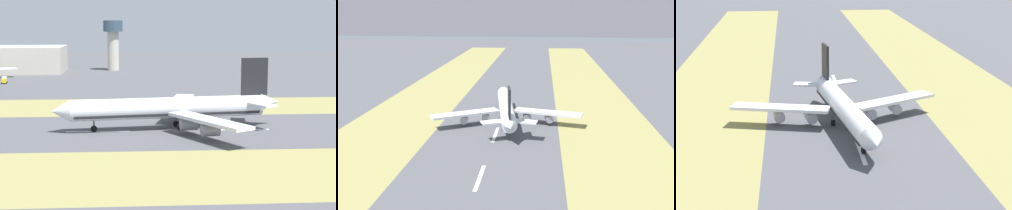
% 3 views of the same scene
% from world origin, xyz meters
% --- Properties ---
extents(ground_plane, '(800.00, 800.00, 0.00)m').
position_xyz_m(ground_plane, '(0.00, 0.00, 0.00)').
color(ground_plane, '#4C4C51').
extents(grass_median_west, '(40.00, 600.00, 0.01)m').
position_xyz_m(grass_median_west, '(-45.00, 0.00, 0.00)').
color(grass_median_west, olive).
rests_on(grass_median_west, ground).
extents(grass_median_east, '(40.00, 600.00, 0.01)m').
position_xyz_m(grass_median_east, '(45.00, 0.00, 0.00)').
color(grass_median_east, olive).
rests_on(grass_median_east, ground).
extents(centreline_dash_mid, '(1.20, 18.00, 0.01)m').
position_xyz_m(centreline_dash_mid, '(0.00, -17.28, 0.01)').
color(centreline_dash_mid, silver).
rests_on(centreline_dash_mid, ground).
extents(centreline_dash_far, '(1.20, 18.00, 0.01)m').
position_xyz_m(centreline_dash_far, '(0.00, 22.72, 0.01)').
color(centreline_dash_far, silver).
rests_on(centreline_dash_far, ground).
extents(airplane_main_jet, '(63.53, 67.12, 20.20)m').
position_xyz_m(airplane_main_jet, '(2.62, 0.83, 6.02)').
color(airplane_main_jet, silver).
rests_on(airplane_main_jet, ground).
extents(control_tower, '(12.00, 12.00, 30.69)m').
position_xyz_m(control_tower, '(191.71, 24.02, 18.92)').
color(control_tower, '#BCB7A8').
rests_on(control_tower, ground).
extents(service_truck, '(6.24, 3.22, 3.10)m').
position_xyz_m(service_truck, '(123.89, 75.74, 1.67)').
color(service_truck, gold).
rests_on(service_truck, ground).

